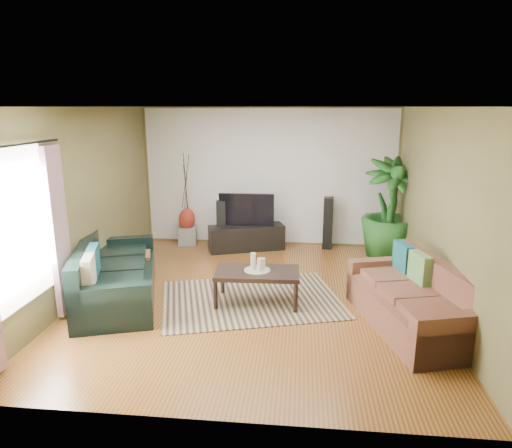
# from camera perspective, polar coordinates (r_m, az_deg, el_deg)

# --- Properties ---
(floor) EXTENTS (5.50, 5.50, 0.00)m
(floor) POSITION_cam_1_polar(r_m,az_deg,el_deg) (6.77, -0.17, -9.06)
(floor) COLOR brown
(floor) RESTS_ON ground
(ceiling) EXTENTS (5.50, 5.50, 0.00)m
(ceiling) POSITION_cam_1_polar(r_m,az_deg,el_deg) (6.21, -0.19, 14.44)
(ceiling) COLOR white
(ceiling) RESTS_ON ground
(wall_back) EXTENTS (5.00, 0.00, 5.00)m
(wall_back) POSITION_cam_1_polar(r_m,az_deg,el_deg) (9.05, 1.65, 5.85)
(wall_back) COLOR olive
(wall_back) RESTS_ON ground
(wall_front) EXTENTS (5.00, 0.00, 5.00)m
(wall_front) POSITION_cam_1_polar(r_m,az_deg,el_deg) (3.74, -4.62, -6.78)
(wall_front) COLOR olive
(wall_front) RESTS_ON ground
(wall_left) EXTENTS (0.00, 5.50, 5.50)m
(wall_left) POSITION_cam_1_polar(r_m,az_deg,el_deg) (7.06, -20.82, 2.47)
(wall_left) COLOR olive
(wall_left) RESTS_ON ground
(wall_right) EXTENTS (0.00, 5.50, 5.50)m
(wall_right) POSITION_cam_1_polar(r_m,az_deg,el_deg) (6.59, 22.01, 1.55)
(wall_right) COLOR olive
(wall_right) RESTS_ON ground
(backwall_panel) EXTENTS (4.90, 0.00, 4.90)m
(backwall_panel) POSITION_cam_1_polar(r_m,az_deg,el_deg) (9.04, 1.64, 5.85)
(backwall_panel) COLOR white
(backwall_panel) RESTS_ON ground
(window_pane) EXTENTS (0.00, 1.80, 1.80)m
(window_pane) POSITION_cam_1_polar(r_m,az_deg,el_deg) (5.69, -27.74, -0.45)
(window_pane) COLOR white
(window_pane) RESTS_ON ground
(curtain_far) EXTENTS (0.08, 0.35, 2.20)m
(curtain_far) POSITION_cam_1_polar(r_m,az_deg,el_deg) (6.34, -23.45, -0.92)
(curtain_far) COLOR gray
(curtain_far) RESTS_ON ground
(curtain_rod) EXTENTS (0.03, 1.90, 0.03)m
(curtain_rod) POSITION_cam_1_polar(r_m,az_deg,el_deg) (5.53, -28.40, 8.59)
(curtain_rod) COLOR black
(curtain_rod) RESTS_ON ground
(sofa_left) EXTENTS (1.65, 2.52, 0.85)m
(sofa_left) POSITION_cam_1_polar(r_m,az_deg,el_deg) (6.90, -16.94, -5.46)
(sofa_left) COLOR black
(sofa_left) RESTS_ON floor
(sofa_right) EXTENTS (1.38, 2.15, 0.85)m
(sofa_right) POSITION_cam_1_polar(r_m,az_deg,el_deg) (6.05, 18.70, -8.46)
(sofa_right) COLOR brown
(sofa_right) RESTS_ON floor
(area_rug) EXTENTS (2.90, 2.40, 0.01)m
(area_rug) POSITION_cam_1_polar(r_m,az_deg,el_deg) (6.67, -0.61, -9.37)
(area_rug) COLOR tan
(area_rug) RESTS_ON floor
(coffee_table) EXTENTS (1.19, 0.67, 0.48)m
(coffee_table) POSITION_cam_1_polar(r_m,az_deg,el_deg) (6.48, 0.15, -7.86)
(coffee_table) COLOR black
(coffee_table) RESTS_ON floor
(candle_tray) EXTENTS (0.36, 0.36, 0.02)m
(candle_tray) POSITION_cam_1_polar(r_m,az_deg,el_deg) (6.40, 0.15, -5.81)
(candle_tray) COLOR #9C9C97
(candle_tray) RESTS_ON coffee_table
(candle_tall) EXTENTS (0.07, 0.07, 0.23)m
(candle_tall) POSITION_cam_1_polar(r_m,az_deg,el_deg) (6.39, -0.36, -4.64)
(candle_tall) COLOR beige
(candle_tall) RESTS_ON candle_tray
(candle_mid) EXTENTS (0.07, 0.07, 0.18)m
(candle_mid) POSITION_cam_1_polar(r_m,az_deg,el_deg) (6.32, 0.48, -5.11)
(candle_mid) COLOR beige
(candle_mid) RESTS_ON candle_tray
(candle_short) EXTENTS (0.07, 0.07, 0.15)m
(candle_short) POSITION_cam_1_polar(r_m,az_deg,el_deg) (6.42, 0.83, -4.95)
(candle_short) COLOR beige
(candle_short) RESTS_ON candle_tray
(tv_stand) EXTENTS (1.51, 0.88, 0.48)m
(tv_stand) POSITION_cam_1_polar(r_m,az_deg,el_deg) (8.84, -1.20, -1.72)
(tv_stand) COLOR black
(tv_stand) RESTS_ON floor
(television) EXTENTS (1.06, 0.06, 0.63)m
(television) POSITION_cam_1_polar(r_m,az_deg,el_deg) (8.72, -1.20, 1.81)
(television) COLOR black
(television) RESTS_ON tv_stand
(speaker_left) EXTENTS (0.20, 0.21, 0.96)m
(speaker_left) POSITION_cam_1_polar(r_m,az_deg,el_deg) (8.85, -4.38, -0.15)
(speaker_left) COLOR black
(speaker_left) RESTS_ON floor
(speaker_right) EXTENTS (0.20, 0.21, 1.02)m
(speaker_right) POSITION_cam_1_polar(r_m,az_deg,el_deg) (8.96, 8.97, 0.11)
(speaker_right) COLOR black
(speaker_right) RESTS_ON floor
(potted_plant) EXTENTS (1.18, 1.18, 1.83)m
(potted_plant) POSITION_cam_1_polar(r_m,az_deg,el_deg) (8.61, 16.41, 1.87)
(potted_plant) COLOR #1B4D19
(potted_plant) RESTS_ON floor
(plant_pot) EXTENTS (0.34, 0.34, 0.26)m
(plant_pot) POSITION_cam_1_polar(r_m,az_deg,el_deg) (8.80, 16.05, -3.11)
(plant_pot) COLOR black
(plant_pot) RESTS_ON floor
(pedestal) EXTENTS (0.40, 0.40, 0.35)m
(pedestal) POSITION_cam_1_polar(r_m,az_deg,el_deg) (9.32, -8.54, -1.44)
(pedestal) COLOR gray
(pedestal) RESTS_ON floor
(vase) EXTENTS (0.32, 0.32, 0.45)m
(vase) POSITION_cam_1_polar(r_m,az_deg,el_deg) (9.23, -8.62, 0.58)
(vase) COLOR maroon
(vase) RESTS_ON pedestal
(side_table) EXTENTS (0.56, 0.56, 0.47)m
(side_table) POSITION_cam_1_polar(r_m,az_deg,el_deg) (7.46, -14.72, -5.36)
(side_table) COLOR brown
(side_table) RESTS_ON floor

